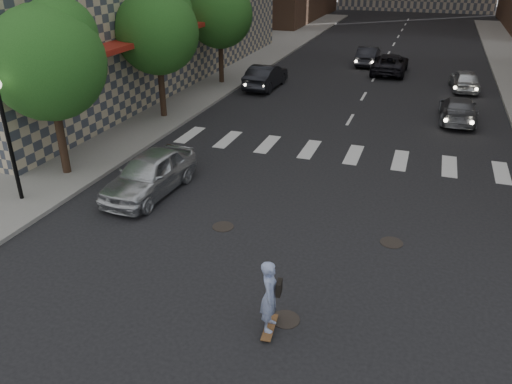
% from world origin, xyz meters
% --- Properties ---
extents(ground, '(160.00, 160.00, 0.00)m').
position_xyz_m(ground, '(0.00, 0.00, 0.00)').
color(ground, black).
rests_on(ground, ground).
extents(sidewalk_left, '(13.00, 80.00, 0.15)m').
position_xyz_m(sidewalk_left, '(-14.50, 20.00, 0.07)').
color(sidewalk_left, gray).
rests_on(sidewalk_left, ground).
extents(lamppost, '(0.36, 0.36, 4.28)m').
position_xyz_m(lamppost, '(-9.50, 0.50, 2.93)').
color(lamppost, black).
rests_on(lamppost, sidewalk_left).
extents(tree_a, '(4.20, 4.20, 6.60)m').
position_xyz_m(tree_a, '(-9.45, 3.14, 4.65)').
color(tree_a, '#382619').
rests_on(tree_a, sidewalk_left).
extents(tree_b, '(4.20, 4.20, 6.60)m').
position_xyz_m(tree_b, '(-9.45, 11.14, 4.65)').
color(tree_b, '#382619').
rests_on(tree_b, sidewalk_left).
extents(tree_c, '(4.20, 4.20, 6.60)m').
position_xyz_m(tree_c, '(-9.45, 19.14, 4.65)').
color(tree_c, '#382619').
rests_on(tree_c, sidewalk_left).
extents(manhole_a, '(0.70, 0.70, 0.02)m').
position_xyz_m(manhole_a, '(1.20, -2.50, 0.01)').
color(manhole_a, black).
rests_on(manhole_a, ground).
extents(manhole_b, '(0.70, 0.70, 0.02)m').
position_xyz_m(manhole_b, '(-2.00, 1.20, 0.01)').
color(manhole_b, black).
rests_on(manhole_b, ground).
extents(manhole_c, '(0.70, 0.70, 0.02)m').
position_xyz_m(manhole_c, '(3.30, 2.00, 0.01)').
color(manhole_c, black).
rests_on(manhole_c, ground).
extents(skateboarder, '(0.51, 0.99, 1.92)m').
position_xyz_m(skateboarder, '(0.94, -2.99, 1.01)').
color(skateboarder, brown).
rests_on(skateboarder, ground).
extents(silver_sedan, '(2.09, 4.65, 1.55)m').
position_xyz_m(silver_sedan, '(-5.50, 2.69, 0.78)').
color(silver_sedan, silver).
rests_on(silver_sedan, ground).
extents(traffic_car_a, '(1.72, 4.65, 1.52)m').
position_xyz_m(traffic_car_a, '(-6.37, 18.97, 0.76)').
color(traffic_car_a, black).
rests_on(traffic_car_a, ground).
extents(traffic_car_b, '(1.91, 4.46, 1.28)m').
position_xyz_m(traffic_car_b, '(5.33, 15.60, 0.64)').
color(traffic_car_b, '#5A5C62').
rests_on(traffic_car_b, ground).
extents(traffic_car_c, '(2.38, 5.07, 1.40)m').
position_xyz_m(traffic_car_c, '(0.84, 26.00, 0.70)').
color(traffic_car_c, black).
rests_on(traffic_car_c, ground).
extents(traffic_car_d, '(1.94, 4.06, 1.34)m').
position_xyz_m(traffic_car_d, '(5.84, 22.57, 0.67)').
color(traffic_car_d, silver).
rests_on(traffic_car_d, ground).
extents(traffic_car_e, '(1.52, 4.28, 1.41)m').
position_xyz_m(traffic_car_e, '(-1.08, 28.52, 0.70)').
color(traffic_car_e, black).
rests_on(traffic_car_e, ground).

